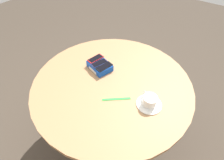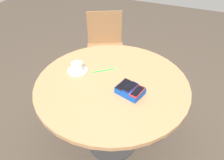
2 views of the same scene
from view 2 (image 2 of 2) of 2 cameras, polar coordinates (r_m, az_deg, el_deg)
name	(u,v)px [view 2 (image 2 of 2)]	position (r m, az deg, el deg)	size (l,w,h in m)	color
ground_plane	(112,141)	(2.15, 0.00, -15.66)	(8.00, 8.00, 0.00)	#42382D
round_table	(112,92)	(1.69, 0.00, -3.17)	(1.15, 1.15, 0.72)	#2D2D2D
phone_box	(130,90)	(1.52, 4.76, -2.74)	(0.21, 0.18, 0.05)	#0F42AD
phone_red	(137,91)	(1.48, 6.66, -2.97)	(0.08, 0.13, 0.01)	red
phone_navy	(130,87)	(1.51, 4.83, -1.86)	(0.09, 0.14, 0.01)	navy
phone_black	(124,84)	(1.53, 3.03, -1.12)	(0.08, 0.14, 0.01)	black
saucer	(78,70)	(1.77, -8.99, 2.49)	(0.16, 0.16, 0.01)	silver
coffee_cup	(77,67)	(1.74, -9.06, 3.47)	(0.12, 0.09, 0.07)	silver
lanyard_strap	(104,70)	(1.75, -2.10, 2.50)	(0.19, 0.02, 0.00)	green
chair_near_window	(105,48)	(2.61, -1.71, 8.40)	(0.58, 0.58, 0.84)	brown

